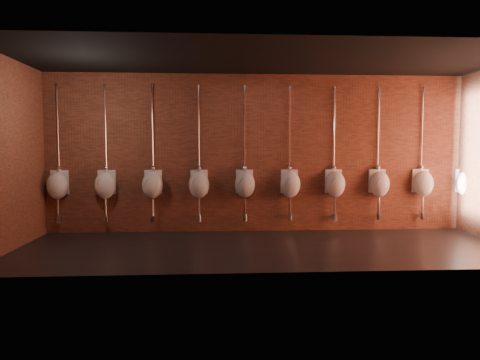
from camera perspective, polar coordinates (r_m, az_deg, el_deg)
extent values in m
plane|color=black|center=(7.46, 3.49, -8.96)|extent=(8.50, 8.50, 0.00)
cube|color=black|center=(7.42, 3.60, 15.88)|extent=(8.50, 3.00, 0.04)
cube|color=#954E36|center=(8.75, 2.36, 3.57)|extent=(8.50, 0.04, 3.20)
cube|color=#954E36|center=(5.78, 5.34, 3.21)|extent=(8.50, 0.04, 3.20)
cube|color=#954E36|center=(7.96, -28.50, 2.99)|extent=(0.04, 3.00, 3.20)
ellipsoid|color=white|center=(9.12, -23.17, -0.69)|extent=(0.43, 0.38, 0.54)
cube|color=white|center=(9.25, -22.89, -0.28)|extent=(0.35, 0.06, 0.49)
cylinder|color=#9B9B9B|center=(8.99, -23.47, -0.55)|extent=(0.24, 0.03, 0.24)
cylinder|color=silver|center=(9.21, -23.12, 6.35)|extent=(0.03, 0.03, 1.71)
sphere|color=silver|center=(9.20, -23.00, 1.45)|extent=(0.10, 0.10, 0.10)
cylinder|color=silver|center=(9.29, -23.28, 11.62)|extent=(0.06, 0.06, 0.01)
cylinder|color=silver|center=(9.17, -23.09, -3.25)|extent=(0.04, 0.04, 0.40)
cylinder|color=silver|center=(9.20, -23.05, -4.87)|extent=(0.10, 0.10, 0.13)
cylinder|color=silver|center=(9.28, -22.86, -4.78)|extent=(0.04, 0.18, 0.04)
ellipsoid|color=white|center=(8.85, -17.54, -0.68)|extent=(0.43, 0.38, 0.54)
cube|color=white|center=(8.98, -17.33, -0.26)|extent=(0.35, 0.06, 0.49)
cylinder|color=#9B9B9B|center=(8.72, -17.76, -0.55)|extent=(0.24, 0.03, 0.24)
cylinder|color=silver|center=(8.95, -17.51, 6.57)|extent=(0.03, 0.03, 1.71)
sphere|color=silver|center=(8.94, -17.42, 1.52)|extent=(0.10, 0.10, 0.10)
cylinder|color=silver|center=(9.02, -17.63, 11.99)|extent=(0.06, 0.06, 0.01)
cylinder|color=silver|center=(8.90, -17.48, -3.33)|extent=(0.04, 0.04, 0.40)
cylinder|color=silver|center=(8.93, -17.44, -4.99)|extent=(0.10, 0.10, 0.13)
cylinder|color=silver|center=(9.02, -17.30, -4.90)|extent=(0.04, 0.18, 0.04)
ellipsoid|color=white|center=(8.67, -11.61, -0.67)|extent=(0.43, 0.38, 0.54)
cube|color=white|center=(8.81, -11.49, -0.24)|extent=(0.35, 0.06, 0.49)
cylinder|color=#9B9B9B|center=(8.54, -11.74, -0.53)|extent=(0.24, 0.03, 0.24)
cylinder|color=silver|center=(8.77, -11.61, 6.73)|extent=(0.03, 0.03, 1.71)
sphere|color=silver|center=(8.76, -11.54, 1.57)|extent=(0.10, 0.10, 0.10)
cylinder|color=silver|center=(8.85, -11.69, 12.26)|extent=(0.06, 0.06, 0.01)
cylinder|color=silver|center=(8.72, -11.57, -3.37)|extent=(0.04, 0.04, 0.40)
cylinder|color=silver|center=(8.76, -11.55, -5.06)|extent=(0.10, 0.10, 0.13)
cylinder|color=silver|center=(8.84, -11.46, -4.97)|extent=(0.04, 0.18, 0.04)
ellipsoid|color=white|center=(8.59, -5.50, -0.65)|extent=(0.43, 0.38, 0.54)
cube|color=white|center=(8.72, -5.47, -0.22)|extent=(0.35, 0.06, 0.49)
cylinder|color=#9B9B9B|center=(8.45, -5.54, -0.51)|extent=(0.24, 0.03, 0.24)
cylinder|color=silver|center=(8.69, -5.53, 6.82)|extent=(0.03, 0.03, 1.71)
sphere|color=silver|center=(8.68, -5.49, 1.62)|extent=(0.10, 0.10, 0.10)
cylinder|color=silver|center=(8.77, -5.57, 12.40)|extent=(0.06, 0.06, 0.01)
cylinder|color=silver|center=(8.63, -5.48, -3.37)|extent=(0.04, 0.04, 0.40)
cylinder|color=silver|center=(8.67, -5.47, -5.09)|extent=(0.10, 0.10, 0.13)
cylinder|color=silver|center=(8.76, -5.45, -4.99)|extent=(0.04, 0.18, 0.04)
ellipsoid|color=white|center=(8.60, 0.66, -0.62)|extent=(0.43, 0.38, 0.54)
cube|color=white|center=(8.74, 0.59, -0.19)|extent=(0.35, 0.06, 0.49)
cylinder|color=#9B9B9B|center=(8.47, 0.72, -0.48)|extent=(0.24, 0.03, 0.24)
cylinder|color=silver|center=(8.70, 0.61, 6.84)|extent=(0.03, 0.03, 1.71)
sphere|color=silver|center=(8.69, 0.61, 1.64)|extent=(0.10, 0.10, 0.10)
cylinder|color=silver|center=(8.78, 0.61, 12.41)|extent=(0.06, 0.06, 0.01)
cylinder|color=silver|center=(8.65, 0.65, -3.34)|extent=(0.04, 0.04, 0.40)
cylinder|color=silver|center=(8.69, 0.65, -5.05)|extent=(0.10, 0.10, 0.13)
cylinder|color=silver|center=(8.77, 0.61, -4.96)|extent=(0.04, 0.18, 0.04)
ellipsoid|color=white|center=(8.72, 6.72, -0.59)|extent=(0.43, 0.38, 0.54)
cube|color=white|center=(8.85, 6.57, -0.16)|extent=(0.35, 0.06, 0.49)
cylinder|color=#9B9B9B|center=(8.58, 6.88, -0.45)|extent=(0.24, 0.03, 0.24)
cylinder|color=silver|center=(8.81, 6.65, 6.78)|extent=(0.03, 0.03, 1.71)
sphere|color=silver|center=(8.80, 6.62, 1.65)|extent=(0.10, 0.10, 0.10)
cylinder|color=silver|center=(8.89, 6.70, 12.28)|extent=(0.06, 0.06, 0.01)
cylinder|color=silver|center=(8.76, 6.70, -3.27)|extent=(0.04, 0.04, 0.40)
cylinder|color=silver|center=(8.80, 6.68, -4.96)|extent=(0.10, 0.10, 0.13)
cylinder|color=silver|center=(8.89, 6.58, -4.87)|extent=(0.04, 0.18, 0.04)
ellipsoid|color=white|center=(8.93, 12.57, -0.55)|extent=(0.43, 0.38, 0.54)
cube|color=white|center=(9.05, 12.34, -0.14)|extent=(0.35, 0.06, 0.49)
cylinder|color=#9B9B9B|center=(8.79, 12.82, -0.41)|extent=(0.24, 0.03, 0.24)
cylinder|color=silver|center=(9.02, 12.48, 6.65)|extent=(0.03, 0.03, 1.71)
sphere|color=silver|center=(9.01, 12.42, 1.63)|extent=(0.10, 0.10, 0.10)
cylinder|color=silver|center=(9.10, 12.57, 12.02)|extent=(0.06, 0.06, 0.01)
cylinder|color=silver|center=(8.97, 12.53, -3.17)|extent=(0.04, 0.04, 0.40)
cylinder|color=silver|center=(9.01, 12.50, -4.82)|extent=(0.10, 0.10, 0.13)
cylinder|color=silver|center=(9.09, 12.35, -4.73)|extent=(0.04, 0.18, 0.04)
ellipsoid|color=white|center=(9.22, 18.10, -0.51)|extent=(0.43, 0.38, 0.54)
cube|color=white|center=(9.35, 17.79, -0.11)|extent=(0.35, 0.06, 0.49)
cylinder|color=#9B9B9B|center=(9.09, 18.41, -0.37)|extent=(0.24, 0.03, 0.24)
cylinder|color=silver|center=(9.31, 17.99, 6.46)|extent=(0.03, 0.03, 1.71)
sphere|color=silver|center=(9.30, 17.90, 1.61)|extent=(0.10, 0.10, 0.10)
cylinder|color=silver|center=(9.39, 18.11, 11.67)|extent=(0.06, 0.06, 0.01)
cylinder|color=silver|center=(9.26, 18.04, -3.04)|extent=(0.04, 0.04, 0.40)
cylinder|color=silver|center=(9.30, 18.00, -4.64)|extent=(0.10, 0.10, 0.13)
cylinder|color=silver|center=(9.38, 17.80, -4.56)|extent=(0.04, 0.18, 0.04)
ellipsoid|color=white|center=(9.60, 23.24, -0.46)|extent=(0.43, 0.38, 0.54)
cube|color=white|center=(9.72, 22.88, -0.08)|extent=(0.35, 0.06, 0.49)
cylinder|color=#9B9B9B|center=(9.47, 23.61, -0.33)|extent=(0.24, 0.03, 0.24)
cylinder|color=silver|center=(9.68, 23.12, 6.23)|extent=(0.03, 0.03, 1.71)
sphere|color=silver|center=(9.68, 23.01, 1.57)|extent=(0.10, 0.10, 0.10)
cylinder|color=silver|center=(9.76, 23.26, 11.25)|extent=(0.06, 0.06, 0.01)
cylinder|color=silver|center=(9.64, 23.16, -2.90)|extent=(0.04, 0.04, 0.40)
cylinder|color=silver|center=(9.67, 23.12, -4.44)|extent=(0.10, 0.10, 0.13)
cylinder|color=silver|center=(9.75, 22.88, -4.37)|extent=(0.04, 0.18, 0.04)
ellipsoid|color=white|center=(10.05, 27.95, -0.42)|extent=(0.43, 0.38, 0.54)
cube|color=white|center=(10.16, 27.56, -0.05)|extent=(0.35, 0.06, 0.49)
cylinder|color=#9B9B9B|center=(9.93, 28.36, -0.29)|extent=(0.24, 0.03, 0.24)
cylinder|color=silver|center=(10.13, 27.82, 5.98)|extent=(0.03, 0.03, 1.71)
sphere|color=silver|center=(10.12, 27.70, 1.52)|extent=(0.10, 0.10, 0.10)
cylinder|color=silver|center=(10.20, 27.99, 10.78)|extent=(0.06, 0.06, 0.01)
cylinder|color=silver|center=(10.08, 27.87, -2.75)|extent=(0.04, 0.04, 0.40)
cylinder|color=silver|center=(10.12, 27.82, -4.22)|extent=(0.10, 0.10, 0.13)
cylinder|color=silver|center=(10.19, 27.56, -4.15)|extent=(0.04, 0.18, 0.04)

